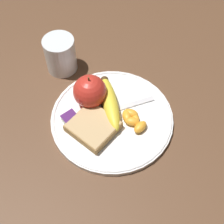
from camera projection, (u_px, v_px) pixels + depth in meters
name	position (u px, v px, depth m)	size (l,w,h in m)	color
ground_plane	(112.00, 120.00, 0.72)	(3.00, 3.00, 0.00)	brown
plate	(112.00, 118.00, 0.71)	(0.28, 0.28, 0.01)	white
juice_glass	(60.00, 56.00, 0.77)	(0.08, 0.08, 0.09)	silver
apple	(90.00, 91.00, 0.70)	(0.08, 0.08, 0.09)	red
banana	(110.00, 102.00, 0.71)	(0.15, 0.10, 0.03)	yellow
bread_slice	(94.00, 127.00, 0.68)	(0.11, 0.11, 0.02)	olive
fork	(112.00, 111.00, 0.71)	(0.07, 0.17, 0.00)	silver
jam_packet	(71.00, 120.00, 0.69)	(0.04, 0.03, 0.02)	silver
orange_segment_0	(131.00, 113.00, 0.70)	(0.04, 0.03, 0.02)	#F9A32D
orange_segment_1	(140.00, 127.00, 0.68)	(0.03, 0.04, 0.02)	#F9A32D
orange_segment_2	(136.00, 119.00, 0.69)	(0.03, 0.03, 0.01)	#F9A32D
orange_segment_3	(127.00, 116.00, 0.69)	(0.04, 0.03, 0.02)	#F9A32D
orange_segment_4	(132.00, 121.00, 0.69)	(0.04, 0.04, 0.02)	#F9A32D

